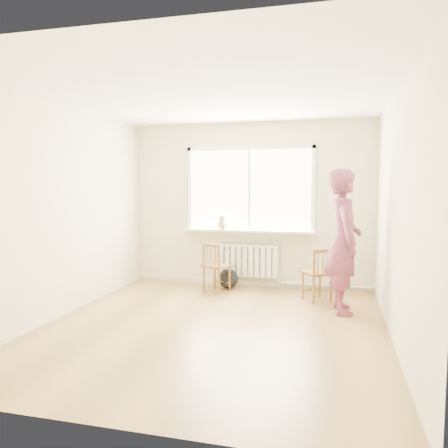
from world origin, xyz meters
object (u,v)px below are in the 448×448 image
Objects in this scene: backpack at (228,279)px; chair_left at (215,267)px; person at (344,241)px; chair_right at (319,275)px; cat at (223,223)px.

chair_left is at bearing -117.21° from backpack.
person is 2.14m from backpack.
chair_right is 1.53m from backpack.
chair_right is at bearing -164.89° from chair_left.
chair_left reaches higher than backpack.
cat is at bearing -73.13° from chair_left.
chair_right is at bearing -26.55° from cat.
backpack is (-1.77, 0.90, -0.79)m from person.
chair_right is 1.79m from cat.
person reaches higher than backpack.
backpack is at bearing 53.53° from person.
backpack is (-1.45, 0.43, -0.23)m from chair_right.
chair_left is 0.78m from cat.
person is (0.33, -0.46, 0.56)m from chair_right.
chair_right is 0.41× the size of person.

